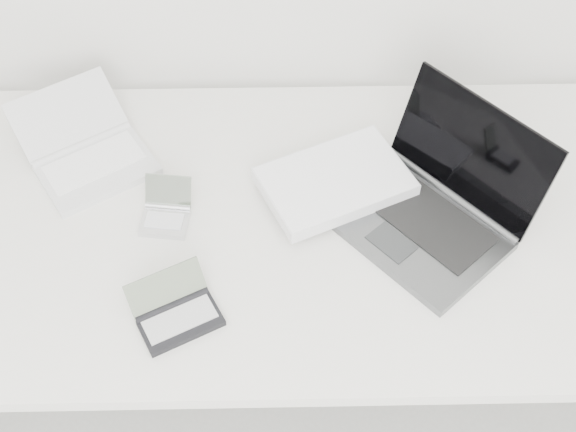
{
  "coord_description": "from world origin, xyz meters",
  "views": [
    {
      "loc": [
        -0.05,
        0.52,
        2.0
      ],
      "look_at": [
        -0.03,
        1.51,
        0.79
      ],
      "focal_mm": 50.0,
      "sensor_mm": 36.0,
      "label": 1
    }
  ],
  "objects_px": {
    "desk": "(302,233)",
    "laptop_large": "(388,195)",
    "palmtop_charcoal": "(177,314)",
    "netbook_open_white": "(88,154)"
  },
  "relations": [
    {
      "from": "laptop_large",
      "to": "netbook_open_white",
      "type": "bearing_deg",
      "value": -144.45
    },
    {
      "from": "laptop_large",
      "to": "netbook_open_white",
      "type": "relative_size",
      "value": 1.61
    },
    {
      "from": "netbook_open_white",
      "to": "palmtop_charcoal",
      "type": "relative_size",
      "value": 1.94
    },
    {
      "from": "netbook_open_white",
      "to": "palmtop_charcoal",
      "type": "bearing_deg",
      "value": -93.84
    },
    {
      "from": "laptop_large",
      "to": "palmtop_charcoal",
      "type": "distance_m",
      "value": 0.49
    },
    {
      "from": "desk",
      "to": "laptop_large",
      "type": "bearing_deg",
      "value": 9.83
    },
    {
      "from": "palmtop_charcoal",
      "to": "laptop_large",
      "type": "bearing_deg",
      "value": 5.4
    },
    {
      "from": "desk",
      "to": "netbook_open_white",
      "type": "distance_m",
      "value": 0.49
    },
    {
      "from": "desk",
      "to": "laptop_large",
      "type": "xyz_separation_m",
      "value": [
        0.18,
        0.03,
        0.08
      ]
    },
    {
      "from": "netbook_open_white",
      "to": "palmtop_charcoal",
      "type": "xyz_separation_m",
      "value": [
        0.22,
        -0.4,
        -0.01
      ]
    }
  ]
}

